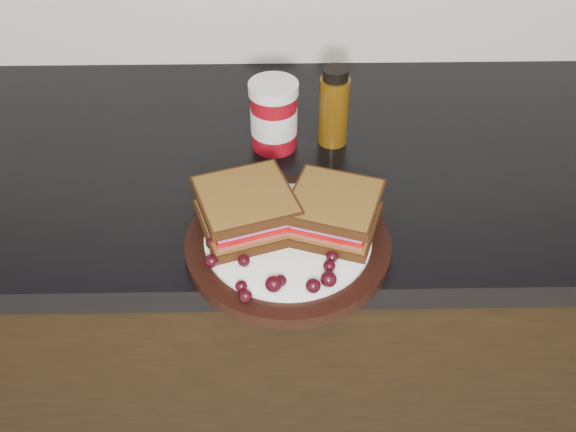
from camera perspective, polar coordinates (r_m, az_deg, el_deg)
name	(u,v)px	position (r m, az deg, el deg)	size (l,w,h in m)	color
base_cabinets	(208,334)	(1.39, -7.17, -10.34)	(3.96, 0.58, 0.86)	black
countertop	(185,164)	(1.07, -9.17, 4.63)	(3.98, 0.60, 0.04)	black
plate	(288,244)	(0.87, 0.00, -2.50)	(0.28, 0.28, 0.02)	black
sandwich_left	(246,210)	(0.86, -3.74, 0.55)	(0.12, 0.12, 0.06)	brown
sandwich_right	(334,212)	(0.86, 4.09, 0.35)	(0.12, 0.12, 0.05)	brown
grape_0	(212,261)	(0.82, -6.80, -3.98)	(0.02, 0.02, 0.02)	black
grape_1	(244,261)	(0.82, -3.94, -4.01)	(0.02, 0.02, 0.01)	black
grape_2	(241,286)	(0.79, -4.17, -6.24)	(0.02, 0.02, 0.01)	black
grape_3	(246,296)	(0.78, -3.79, -7.11)	(0.02, 0.02, 0.02)	black
grape_4	(274,284)	(0.79, -1.28, -6.08)	(0.02, 0.02, 0.02)	black
grape_5	(280,281)	(0.80, -0.69, -5.78)	(0.02, 0.02, 0.02)	black
grape_6	(313,286)	(0.79, 2.25, -6.22)	(0.02, 0.02, 0.02)	black
grape_7	(329,279)	(0.80, 3.63, -5.64)	(0.02, 0.02, 0.02)	black
grape_8	(329,266)	(0.82, 3.69, -4.47)	(0.02, 0.02, 0.02)	black
grape_9	(332,257)	(0.83, 3.94, -3.63)	(0.02, 0.02, 0.02)	black
grape_10	(352,237)	(0.85, 5.69, -1.90)	(0.02, 0.02, 0.02)	black
grape_11	(337,232)	(0.86, 4.36, -1.46)	(0.02, 0.02, 0.02)	black
grape_12	(342,225)	(0.87, 4.81, -0.79)	(0.02, 0.02, 0.02)	black
grape_13	(334,209)	(0.89, 4.12, 0.63)	(0.02, 0.02, 0.02)	black
grape_14	(263,199)	(0.91, -2.22, 1.55)	(0.02, 0.02, 0.02)	black
grape_15	(254,220)	(0.88, -3.08, -0.32)	(0.02, 0.02, 0.02)	black
grape_16	(231,217)	(0.88, -5.09, -0.05)	(0.02, 0.02, 0.02)	black
grape_17	(238,228)	(0.86, -4.50, -1.10)	(0.02, 0.02, 0.02)	black
grape_18	(213,243)	(0.85, -6.70, -2.41)	(0.02, 0.02, 0.02)	black
grape_19	(245,212)	(0.89, -3.85, 0.38)	(0.02, 0.02, 0.02)	black
grape_20	(243,225)	(0.87, -4.01, -0.84)	(0.02, 0.02, 0.02)	black
grape_21	(249,238)	(0.85, -3.50, -1.95)	(0.01, 0.01, 0.01)	black
condiment_jar	(274,116)	(1.04, -1.27, 8.92)	(0.08, 0.08, 0.12)	maroon
oil_bottle	(334,106)	(1.04, 4.11, 9.69)	(0.05, 0.05, 0.13)	#4D2E07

